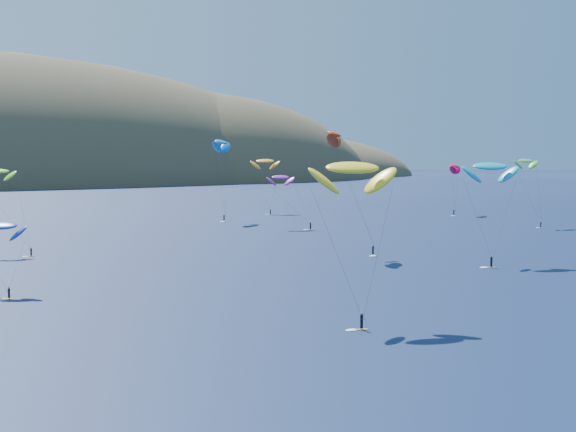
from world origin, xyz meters
The scene contains 9 objects.
kitesurfer_2 centered at (-11.04, 35.24, 18.70)m, with size 11.61×11.28×21.69m.
kitesurfer_4 centered at (36.41, 173.16, 23.86)m, with size 10.94×10.82×26.83m.
kitesurfer_5 centered at (41.07, 64.93, 18.03)m, with size 12.30×11.70×20.92m.
kitesurfer_6 centered at (40.67, 144.30, 13.91)m, with size 8.84×12.09×16.10m.
kitesurfer_8 centered at (115.42, 157.55, 16.26)m, with size 9.70×9.43×18.80m.
kitesurfer_9 centered at (22.26, 89.95, 24.38)m, with size 10.11×12.71×27.02m.
kitesurfer_10 centered at (-45.54, 75.81, 9.82)m, with size 7.91×10.30×11.87m.
kitesurfer_11 centered at (64.13, 196.50, 17.83)m, with size 10.55×13.66×20.53m.
kitesurfer_13 centered at (103.22, 114.70, 18.35)m, with size 8.00×9.03×20.51m.
Camera 1 is at (-67.96, -46.83, 20.50)m, focal length 50.00 mm.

